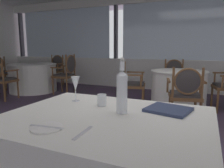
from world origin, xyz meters
The scene contains 18 objects.
ground_plane centered at (0.00, 0.00, 0.00)m, with size 15.28×15.28×0.00m, color #47384C.
window_wall_far centered at (0.00, 3.65, 1.05)m, with size 11.75×0.14×2.63m.
side_plate centered at (-0.12, -1.50, 0.75)m, with size 0.18×0.18×0.01m, color white.
butter_knife centered at (-0.12, -1.50, 0.75)m, with size 0.20×0.02×0.00m, color silver.
dinner_fork centered at (0.09, -1.48, 0.75)m, with size 0.19×0.02×0.00m, color silver.
water_bottle centered at (0.15, -1.07, 0.90)m, with size 0.07×0.07×0.37m.
wine_glass centered at (-0.31, -0.92, 0.88)m, with size 0.07×0.07×0.20m.
water_tumbler centered at (-0.06, -0.96, 0.79)m, with size 0.07×0.07×0.09m, color white.
menu_book centered at (0.43, -0.90, 0.75)m, with size 0.28×0.25×0.02m, color #2D3856.
background_table_1 centered at (0.19, 1.87, 0.37)m, with size 1.05×1.05×0.74m.
dining_chair_1_0 centered at (-0.03, 2.80, 0.53)m, with size 0.60×0.55×0.91m.
dining_chair_1_1 centered at (-0.74, 1.66, 0.53)m, with size 0.55×0.60×0.89m.
dining_chair_1_2 centered at (0.40, 0.95, 0.53)m, with size 0.60×0.55×0.90m.
background_table_2 centered at (-3.62, 2.06, 0.37)m, with size 1.26×1.26×0.74m.
dining_chair_2_0 centered at (-3.56, 1.00, 0.55)m, with size 0.56×0.50×0.94m.
dining_chair_2_1 centered at (-2.56, 2.13, 0.59)m, with size 0.50×0.56×1.01m.
dining_chair_2_2 centered at (-3.69, 3.12, 0.56)m, with size 0.56×0.50×0.95m.
dining_chair_2_3 centered at (-4.67, 1.99, 0.55)m, with size 0.50×0.56×0.92m.
Camera 1 is at (0.65, -2.38, 1.18)m, focal length 34.63 mm.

